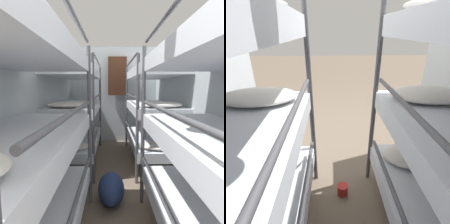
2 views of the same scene
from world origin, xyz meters
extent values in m
plane|color=#6B5B4C|center=(0.00, 0.00, 0.00)|extent=(20.00, 20.00, 0.00)
cylinder|color=#4C4C51|center=(-0.30, 0.57, 0.90)|extent=(0.04, 0.04, 1.80)
ellipsoid|color=silver|center=(-0.68, 0.79, 0.49)|extent=(0.61, 0.40, 0.09)
cylinder|color=#4C4C51|center=(-0.30, 1.50, 0.58)|extent=(0.03, 1.61, 0.03)
ellipsoid|color=silver|center=(-0.68, 0.79, 1.10)|extent=(0.61, 0.40, 0.09)
cylinder|color=#4C4C51|center=(-0.30, 1.50, 1.20)|extent=(0.03, 1.61, 0.03)
ellipsoid|color=silver|center=(-0.68, 0.79, 1.72)|extent=(0.61, 0.40, 0.09)
cylinder|color=#4C4C51|center=(0.30, 0.57, 0.90)|extent=(0.04, 0.04, 1.80)
ellipsoid|color=silver|center=(0.68, 0.79, 0.49)|extent=(0.61, 0.40, 0.09)
ellipsoid|color=silver|center=(0.68, 0.79, 1.10)|extent=(0.61, 0.40, 0.09)
cylinder|color=#4C4C51|center=(0.30, 1.50, 1.20)|extent=(0.03, 1.61, 0.03)
ellipsoid|color=silver|center=(0.68, 0.79, 1.72)|extent=(0.61, 0.40, 0.09)
cylinder|color=#AD231E|center=(0.01, 0.80, 0.06)|extent=(0.11, 0.11, 0.12)
camera|label=1|loc=(-0.06, 0.21, 1.36)|focal=32.00mm
camera|label=2|loc=(0.11, 2.10, 1.58)|focal=28.00mm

